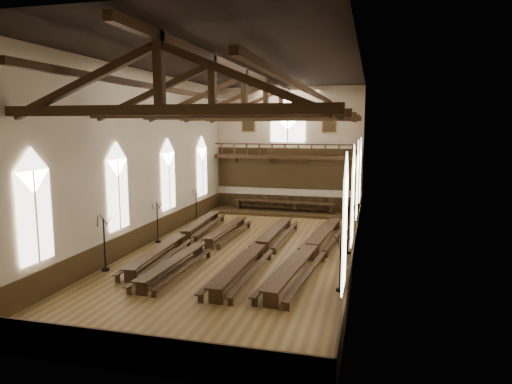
% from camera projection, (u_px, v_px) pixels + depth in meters
% --- Properties ---
extents(ground, '(26.00, 26.00, 0.00)m').
position_uv_depth(ground, '(245.00, 251.00, 25.34)').
color(ground, brown).
rests_on(ground, ground).
extents(room_walls, '(26.00, 26.00, 26.00)m').
position_uv_depth(room_walls, '(244.00, 134.00, 24.41)').
color(room_walls, beige).
rests_on(room_walls, ground).
extents(wainscot_band, '(12.00, 26.00, 1.20)m').
position_uv_depth(wainscot_band, '(245.00, 240.00, 25.25)').
color(wainscot_band, '#35240F').
rests_on(wainscot_band, ground).
extents(side_windows, '(11.85, 19.80, 4.50)m').
position_uv_depth(side_windows, '(245.00, 184.00, 24.80)').
color(side_windows, white).
rests_on(side_windows, room_walls).
extents(end_window, '(2.80, 0.12, 3.80)m').
position_uv_depth(end_window, '(288.00, 122.00, 36.67)').
color(end_window, white).
rests_on(end_window, room_walls).
extents(minstrels_gallery, '(11.80, 1.24, 3.70)m').
position_uv_depth(minstrels_gallery, '(287.00, 163.00, 36.92)').
color(minstrels_gallery, '#311F0F').
rests_on(minstrels_gallery, room_walls).
extents(portraits, '(7.75, 0.09, 1.45)m').
position_uv_depth(portraits, '(288.00, 123.00, 36.68)').
color(portraits, brown).
rests_on(portraits, room_walls).
extents(roof_trusses, '(11.70, 25.70, 2.80)m').
position_uv_depth(roof_trusses, '(244.00, 101.00, 24.16)').
color(roof_trusses, '#311F0F').
rests_on(roof_trusses, room_walls).
extents(refectory_row_a, '(1.88, 14.21, 0.72)m').
position_uv_depth(refectory_row_a, '(182.00, 236.00, 26.63)').
color(refectory_row_a, '#311F0F').
rests_on(refectory_row_a, ground).
extents(refectory_row_b, '(1.57, 13.87, 0.69)m').
position_uv_depth(refectory_row_b, '(204.00, 244.00, 24.87)').
color(refectory_row_b, '#311F0F').
rests_on(refectory_row_b, ground).
extents(refectory_row_c, '(1.63, 14.32, 0.74)m').
position_uv_depth(refectory_row_c, '(261.00, 247.00, 24.22)').
color(refectory_row_c, '#311F0F').
rests_on(refectory_row_c, ground).
extents(refectory_row_d, '(2.24, 14.75, 0.78)m').
position_uv_depth(refectory_row_d, '(312.00, 248.00, 23.79)').
color(refectory_row_d, '#311F0F').
rests_on(refectory_row_d, ground).
extents(dais, '(11.40, 3.16, 0.21)m').
position_uv_depth(dais, '(284.00, 212.00, 36.26)').
color(dais, '#35240F').
rests_on(dais, ground).
extents(high_table, '(8.08, 1.37, 0.75)m').
position_uv_depth(high_table, '(284.00, 203.00, 36.15)').
color(high_table, '#311F0F').
rests_on(high_table, dais).
extents(high_chairs, '(7.73, 0.53, 1.08)m').
position_uv_depth(high_chairs, '(285.00, 202.00, 36.91)').
color(high_chairs, '#311F0F').
rests_on(high_chairs, dais).
extents(candelabrum_left_near, '(0.75, 0.83, 2.72)m').
position_uv_depth(candelabrum_left_near, '(105.00, 254.00, 21.78)').
color(candelabrum_left_near, black).
rests_on(candelabrum_left_near, ground).
extents(candelabrum_left_mid, '(0.73, 0.73, 2.47)m').
position_uv_depth(candelabrum_left_mid, '(158.00, 230.00, 27.12)').
color(candelabrum_left_mid, black).
rests_on(candelabrum_left_mid, ground).
extents(candelabrum_left_far, '(0.66, 0.72, 2.35)m').
position_uv_depth(candelabrum_left_far, '(196.00, 212.00, 33.05)').
color(candelabrum_left_far, black).
rests_on(candelabrum_left_far, ground).
extents(candelabrum_right_near, '(0.68, 0.71, 2.36)m').
position_uv_depth(candelabrum_right_near, '(340.00, 275.00, 19.10)').
color(candelabrum_right_near, black).
rests_on(candelabrum_right_near, ground).
extents(candelabrum_right_mid, '(0.83, 0.81, 2.77)m').
position_uv_depth(candelabrum_right_mid, '(348.00, 238.00, 24.79)').
color(candelabrum_right_mid, black).
rests_on(candelabrum_right_mid, ground).
extents(candelabrum_right_far, '(0.69, 0.66, 2.29)m').
position_uv_depth(candelabrum_right_far, '(351.00, 224.00, 28.99)').
color(candelabrum_right_far, black).
rests_on(candelabrum_right_far, ground).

